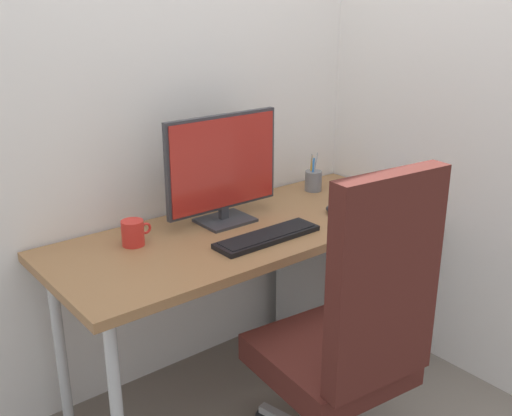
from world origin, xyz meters
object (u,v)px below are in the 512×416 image
(filing_cabinet, at_px, (339,282))
(pen_holder, at_px, (313,180))
(office_chair, at_px, (350,334))
(notebook, at_px, (366,197))
(mouse, at_px, (335,210))
(coffee_mug, at_px, (133,233))
(monitor, at_px, (223,167))
(keyboard, at_px, (267,237))

(filing_cabinet, xyz_separation_m, pen_holder, (-0.03, 0.16, 0.48))
(office_chair, distance_m, notebook, 0.90)
(mouse, height_order, pen_holder, pen_holder)
(pen_holder, bearing_deg, notebook, -70.34)
(coffee_mug, bearing_deg, notebook, -10.25)
(coffee_mug, bearing_deg, pen_holder, 3.38)
(office_chair, height_order, mouse, office_chair)
(monitor, distance_m, keyboard, 0.34)
(mouse, bearing_deg, keyboard, -163.67)
(pen_holder, xyz_separation_m, coffee_mug, (-0.97, -0.06, -0.00))
(keyboard, height_order, mouse, mouse)
(filing_cabinet, height_order, keyboard, keyboard)
(filing_cabinet, xyz_separation_m, coffee_mug, (-1.01, 0.10, 0.48))
(monitor, xyz_separation_m, mouse, (0.42, -0.23, -0.21))
(filing_cabinet, xyz_separation_m, notebook, (0.06, -0.09, 0.45))
(filing_cabinet, height_order, coffee_mug, coffee_mug)
(mouse, distance_m, pen_holder, 0.33)
(mouse, xyz_separation_m, coffee_mug, (-0.82, 0.24, 0.03))
(notebook, bearing_deg, filing_cabinet, 141.82)
(monitor, distance_m, notebook, 0.72)
(monitor, bearing_deg, mouse, -28.91)
(filing_cabinet, relative_size, notebook, 3.02)
(office_chair, relative_size, monitor, 2.23)
(mouse, height_order, coffee_mug, coffee_mug)
(mouse, xyz_separation_m, pen_holder, (0.15, 0.29, 0.03))
(office_chair, bearing_deg, monitor, 87.96)
(office_chair, distance_m, filing_cabinet, 0.94)
(pen_holder, height_order, coffee_mug, pen_holder)
(filing_cabinet, height_order, mouse, mouse)
(filing_cabinet, height_order, monitor, monitor)
(filing_cabinet, bearing_deg, coffee_mug, 174.10)
(office_chair, relative_size, mouse, 11.05)
(monitor, height_order, coffee_mug, monitor)
(office_chair, xyz_separation_m, filing_cabinet, (0.63, 0.64, -0.26))
(office_chair, height_order, coffee_mug, office_chair)
(office_chair, relative_size, notebook, 5.68)
(monitor, relative_size, notebook, 2.55)
(mouse, distance_m, coffee_mug, 0.86)
(filing_cabinet, distance_m, pen_holder, 0.51)
(mouse, bearing_deg, notebook, 22.06)
(keyboard, bearing_deg, filing_cabinet, 15.64)
(keyboard, xyz_separation_m, coffee_mug, (-0.42, 0.27, 0.04))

